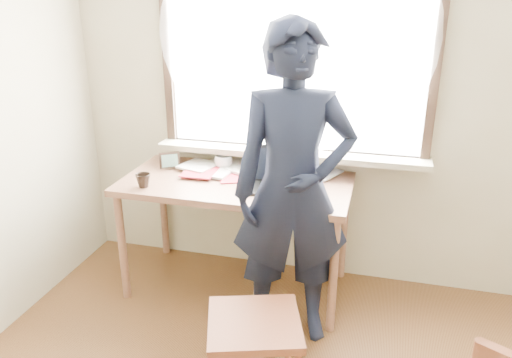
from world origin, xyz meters
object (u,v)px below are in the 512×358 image
(desk, at_px, (236,192))
(mug_dark, at_px, (143,181))
(mug_white, at_px, (223,162))
(laptop, at_px, (274,178))
(work_chair, at_px, (254,333))
(person, at_px, (293,190))

(desk, bearing_deg, mug_dark, -154.43)
(mug_white, xyz_separation_m, mug_dark, (-0.38, -0.46, -0.00))
(desk, distance_m, laptop, 0.30)
(work_chair, xyz_separation_m, person, (0.07, 0.58, 0.54))
(laptop, relative_size, work_chair, 0.70)
(mug_dark, bearing_deg, work_chair, -37.30)
(laptop, height_order, mug_white, laptop)
(desk, height_order, person, person)
(desk, distance_m, mug_dark, 0.60)
(desk, relative_size, laptop, 3.79)
(mug_dark, bearing_deg, mug_white, 50.39)
(mug_white, bearing_deg, work_chair, -65.23)
(laptop, bearing_deg, desk, 173.64)
(mug_dark, bearing_deg, desk, 25.57)
(mug_dark, distance_m, work_chair, 1.23)
(desk, height_order, work_chair, desk)
(work_chair, bearing_deg, person, 83.11)
(work_chair, height_order, person, person)
(laptop, distance_m, work_chair, 1.04)
(mug_white, relative_size, work_chair, 0.22)
(mug_dark, height_order, person, person)
(mug_white, xyz_separation_m, person, (0.60, -0.57, 0.08))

